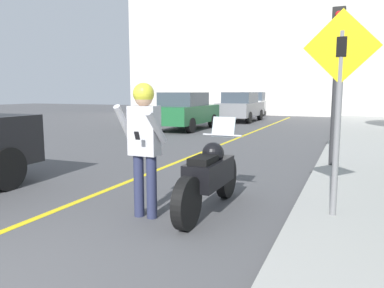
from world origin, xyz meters
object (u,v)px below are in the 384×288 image
Objects in this scene: parked_car_white at (255,103)px; crossing_sign at (339,94)px; parked_car_green at (185,111)px; parked_car_grey at (241,107)px; motorcycle at (210,176)px; person_biker at (144,135)px; traffic_light at (337,56)px.

crossing_sign is at bearing -73.69° from parked_car_white.
parked_car_green is (-6.84, 10.46, -0.82)m from crossing_sign.
parked_car_grey is 1.00× the size of parked_car_white.
motorcycle is 0.54× the size of parked_car_grey.
person_biker is 0.71× the size of crossing_sign.
traffic_light is 13.74m from parked_car_grey.
parked_car_grey is at bearing 104.45° from motorcycle.
traffic_light is at bearing -65.73° from parked_car_grey.
traffic_light is (2.17, 4.28, 1.31)m from person_biker.
parked_car_white is at bearing 100.21° from person_biker.
parked_car_grey is at bearing 101.62° from person_biker.
person_biker is 23.37m from parked_car_white.
traffic_light reaches higher than crossing_sign.
parked_car_white is at bearing 88.43° from parked_car_green.
crossing_sign is 0.78× the size of traffic_light.
crossing_sign reaches higher than parked_car_green.
traffic_light reaches higher than parked_car_grey.
crossing_sign is 0.61× the size of parked_car_green.
motorcycle is 1.12m from person_biker.
parked_car_green is 1.00× the size of parked_car_grey.
crossing_sign is 17.04m from parked_car_grey.
traffic_light reaches higher than parked_car_green.
traffic_light is at bearing -71.37° from parked_car_white.
traffic_light is 0.79× the size of parked_car_grey.
person_biker is at bearing -68.25° from parked_car_green.
parked_car_white reaches higher than motorcycle.
motorcycle is 0.54× the size of parked_car_white.
traffic_light is 19.82m from parked_car_white.
crossing_sign is 0.61× the size of parked_car_grey.
parked_car_green is at bearing 111.75° from person_biker.
motorcycle is 0.68× the size of traffic_light.
parked_car_green reaches higher than motorcycle.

